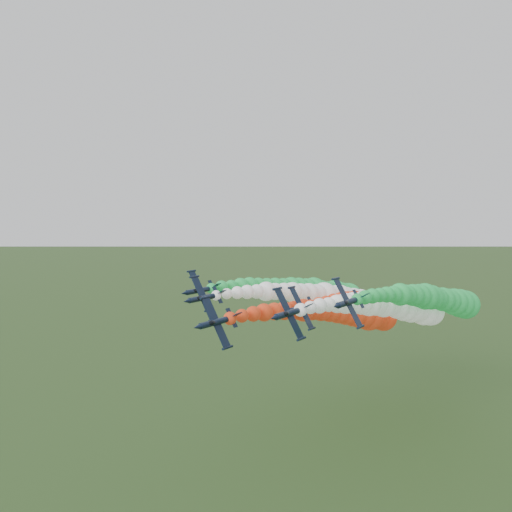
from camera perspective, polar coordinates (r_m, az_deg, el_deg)
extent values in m
cylinder|color=black|center=(92.51, -4.42, -7.50)|extent=(1.59, 9.50, 1.59)
cone|color=black|center=(88.38, -6.76, -8.08)|extent=(1.45, 1.90, 1.45)
cone|color=black|center=(96.46, -2.44, -6.99)|extent=(1.45, 0.95, 1.45)
ellipsoid|color=black|center=(90.66, -5.10, -7.61)|extent=(0.99, 1.98, 1.07)
cube|color=black|center=(92.45, -4.57, -7.56)|extent=(5.33, 2.01, 8.75)
cylinder|color=black|center=(93.32, -5.82, -4.74)|extent=(0.64, 2.74, 0.64)
cylinder|color=black|center=(91.85, -3.28, -10.42)|extent=(0.64, 2.74, 0.64)
cube|color=black|center=(94.81, -2.37, -6.81)|extent=(2.16, 1.58, 1.38)
cube|color=black|center=(95.46, -2.81, -7.07)|extent=(2.16, 1.16, 3.49)
sphere|color=red|center=(95.32, -2.99, -7.13)|extent=(2.56, 2.56, 2.56)
sphere|color=red|center=(98.20, -1.63, -6.85)|extent=(2.68, 2.68, 2.68)
sphere|color=red|center=(101.13, -0.33, -6.63)|extent=(3.15, 3.15, 3.15)
sphere|color=red|center=(104.11, 0.92, -6.47)|extent=(3.75, 3.75, 3.75)
sphere|color=red|center=(107.12, 2.11, -6.35)|extent=(3.77, 3.77, 3.77)
sphere|color=red|center=(110.16, 3.26, -6.26)|extent=(4.08, 4.08, 4.08)
sphere|color=red|center=(113.23, 4.36, -6.21)|extent=(4.27, 4.27, 4.27)
sphere|color=red|center=(116.33, 5.42, -6.18)|extent=(5.25, 5.25, 5.25)
sphere|color=red|center=(119.45, 6.44, -6.18)|extent=(4.78, 4.78, 4.78)
sphere|color=red|center=(122.60, 7.43, -6.19)|extent=(5.11, 5.11, 5.11)
sphere|color=red|center=(125.77, 8.39, -6.22)|extent=(5.46, 5.46, 5.46)
sphere|color=red|center=(128.97, 9.31, -6.27)|extent=(6.02, 6.02, 6.02)
sphere|color=red|center=(132.18, 10.21, -6.33)|extent=(6.58, 6.58, 6.58)
sphere|color=red|center=(135.42, 11.08, -6.40)|extent=(7.18, 7.18, 7.18)
sphere|color=red|center=(138.67, 11.92, -6.49)|extent=(7.85, 7.85, 7.85)
sphere|color=red|center=(141.95, 12.75, -6.58)|extent=(8.57, 8.57, 8.57)
sphere|color=red|center=(145.24, 13.55, -6.69)|extent=(7.46, 7.46, 7.46)
sphere|color=red|center=(148.55, 14.33, -6.80)|extent=(7.77, 7.77, 7.77)
cylinder|color=black|center=(105.90, -5.87, -4.75)|extent=(1.59, 9.50, 1.59)
cone|color=black|center=(101.82, -7.95, -5.14)|extent=(1.45, 1.90, 1.45)
cone|color=black|center=(109.80, -4.08, -4.41)|extent=(1.45, 0.95, 1.45)
ellipsoid|color=black|center=(104.07, -6.49, -4.80)|extent=(0.99, 1.98, 1.07)
cube|color=black|center=(105.85, -6.00, -4.80)|extent=(5.33, 2.01, 8.75)
cylinder|color=black|center=(106.97, -7.07, -2.36)|extent=(0.64, 2.74, 0.64)
cylinder|color=black|center=(104.96, -4.90, -7.28)|extent=(0.64, 2.74, 0.64)
cube|color=black|center=(108.16, -4.05, -4.21)|extent=(2.16, 1.58, 1.38)
cube|color=black|center=(108.81, -4.42, -4.45)|extent=(2.16, 1.16, 3.49)
sphere|color=white|center=(108.67, -4.58, -4.51)|extent=(2.21, 2.21, 2.21)
sphere|color=white|center=(111.51, -3.35, -4.32)|extent=(2.43, 2.43, 2.43)
sphere|color=white|center=(114.38, -2.16, -4.20)|extent=(2.92, 2.92, 2.92)
sphere|color=white|center=(117.29, -1.01, -4.12)|extent=(3.33, 3.33, 3.33)
sphere|color=white|center=(120.23, 0.10, -4.08)|extent=(3.49, 3.49, 3.49)
sphere|color=white|center=(123.20, 1.17, -4.06)|extent=(4.81, 4.81, 4.81)
sphere|color=white|center=(126.19, 2.20, -4.07)|extent=(4.32, 4.32, 4.32)
sphere|color=white|center=(129.21, 3.20, -4.09)|extent=(4.64, 4.64, 4.64)
sphere|color=white|center=(132.25, 4.18, -4.14)|extent=(5.28, 5.28, 5.28)
sphere|color=white|center=(135.31, 5.12, -4.20)|extent=(5.07, 5.07, 5.07)
sphere|color=white|center=(138.39, 6.04, -4.28)|extent=(5.70, 5.70, 5.70)
sphere|color=white|center=(141.49, 6.93, -4.37)|extent=(5.78, 5.78, 5.78)
sphere|color=white|center=(144.61, 7.80, -4.47)|extent=(7.45, 7.45, 7.45)
sphere|color=white|center=(147.75, 8.64, -4.58)|extent=(6.45, 6.45, 6.45)
sphere|color=white|center=(150.91, 9.47, -4.70)|extent=(7.75, 7.75, 7.75)
sphere|color=white|center=(154.09, 10.28, -4.83)|extent=(7.11, 7.11, 7.11)
sphere|color=white|center=(157.28, 11.06, -4.97)|extent=(7.49, 7.49, 7.49)
sphere|color=white|center=(160.50, 11.83, -5.11)|extent=(7.78, 7.78, 7.78)
cylinder|color=black|center=(91.87, 3.95, -6.50)|extent=(1.59, 9.50, 1.59)
cone|color=black|center=(87.23, 2.02, -7.08)|extent=(1.45, 1.90, 1.45)
cone|color=black|center=(96.25, 5.56, -6.01)|extent=(1.45, 0.95, 1.45)
ellipsoid|color=black|center=(89.88, 3.44, -6.60)|extent=(0.99, 1.98, 1.07)
cube|color=black|center=(91.78, 3.80, -6.56)|extent=(5.33, 2.01, 8.75)
cylinder|color=black|center=(92.42, 2.44, -3.75)|extent=(0.64, 2.74, 0.64)
cylinder|color=black|center=(91.41, 5.20, -9.40)|extent=(0.64, 2.74, 0.64)
cube|color=black|center=(94.63, 5.76, -5.80)|extent=(2.16, 1.58, 1.38)
cube|color=black|center=(95.17, 5.28, -6.07)|extent=(2.16, 1.16, 3.49)
sphere|color=white|center=(94.99, 5.11, -6.14)|extent=(2.57, 2.57, 2.57)
sphere|color=white|center=(98.16, 6.22, -5.87)|extent=(2.57, 2.57, 2.57)
sphere|color=white|center=(101.38, 7.28, -5.67)|extent=(3.08, 3.08, 3.08)
sphere|color=white|center=(104.62, 8.29, -5.52)|extent=(3.02, 3.02, 3.02)
sphere|color=white|center=(107.88, 9.25, -5.41)|extent=(3.93, 3.93, 3.93)
sphere|color=white|center=(111.17, 10.18, -5.34)|extent=(4.58, 4.58, 4.58)
sphere|color=white|center=(114.47, 11.08, -5.30)|extent=(4.96, 4.96, 4.96)
sphere|color=white|center=(117.79, 11.94, -5.29)|extent=(5.27, 5.27, 5.27)
sphere|color=white|center=(121.13, 12.78, -5.30)|extent=(6.00, 6.00, 6.00)
sphere|color=white|center=(124.48, 13.58, -5.32)|extent=(5.76, 5.76, 5.76)
sphere|color=white|center=(127.85, 14.37, -5.37)|extent=(6.37, 6.37, 6.37)
sphere|color=white|center=(131.24, 15.13, -5.43)|extent=(5.63, 5.63, 5.63)
sphere|color=white|center=(134.64, 15.86, -5.50)|extent=(6.69, 6.69, 6.69)
sphere|color=white|center=(138.05, 16.58, -5.58)|extent=(7.53, 7.53, 7.53)
sphere|color=white|center=(141.47, 17.28, -5.68)|extent=(7.88, 7.88, 7.88)
sphere|color=white|center=(144.92, 17.96, -5.78)|extent=(7.20, 7.20, 7.20)
sphere|color=white|center=(148.37, 18.63, -5.90)|extent=(8.37, 8.37, 8.37)
sphere|color=white|center=(151.84, 19.28, -6.02)|extent=(7.92, 7.92, 7.92)
cylinder|color=black|center=(115.74, -6.31, -3.90)|extent=(1.59, 9.50, 1.59)
cone|color=black|center=(111.67, -8.22, -4.23)|extent=(1.45, 1.90, 1.45)
cone|color=black|center=(119.61, -4.66, -3.62)|extent=(1.45, 0.95, 1.45)
ellipsoid|color=black|center=(113.92, -6.88, -3.93)|extent=(0.99, 1.98, 1.07)
cube|color=black|center=(115.69, -6.43, -3.95)|extent=(5.33, 2.01, 8.75)
cylinder|color=black|center=(116.88, -7.40, -1.72)|extent=(0.64, 2.74, 0.64)
cylinder|color=black|center=(114.70, -5.43, -6.21)|extent=(0.64, 2.74, 0.64)
cube|color=black|center=(117.98, -4.64, -3.42)|extent=(2.16, 1.58, 1.38)
cube|color=black|center=(118.64, -4.97, -3.64)|extent=(2.16, 1.16, 3.49)
sphere|color=green|center=(118.50, -5.12, -3.70)|extent=(2.51, 2.51, 2.51)
sphere|color=green|center=(121.31, -3.97, -3.55)|extent=(3.14, 3.14, 3.14)
sphere|color=green|center=(124.16, -2.86, -3.45)|extent=(3.06, 3.06, 3.06)
sphere|color=green|center=(127.04, -1.79, -3.40)|extent=(3.91, 3.91, 3.91)
sphere|color=green|center=(129.95, -0.75, -3.37)|extent=(4.27, 4.27, 4.27)
sphere|color=green|center=(132.88, 0.26, -3.37)|extent=(4.10, 4.10, 4.10)
sphere|color=green|center=(135.84, 1.24, -3.40)|extent=(4.15, 4.15, 4.15)
sphere|color=green|center=(138.81, 2.19, -3.44)|extent=(4.59, 4.59, 4.59)
sphere|color=green|center=(141.81, 3.12, -3.50)|extent=(4.77, 4.77, 4.77)
sphere|color=green|center=(144.83, 4.02, -3.57)|extent=(5.82, 5.82, 5.82)
sphere|color=green|center=(147.86, 4.90, -3.66)|extent=(6.08, 6.08, 6.08)
sphere|color=green|center=(150.92, 5.76, -3.75)|extent=(6.35, 6.35, 6.35)
sphere|color=green|center=(153.99, 6.60, -3.86)|extent=(7.65, 7.65, 7.65)
sphere|color=green|center=(157.08, 7.42, -3.98)|extent=(6.72, 6.72, 6.72)
sphere|color=green|center=(160.19, 8.22, -4.11)|extent=(6.80, 6.80, 6.80)
sphere|color=green|center=(163.32, 9.00, -4.24)|extent=(8.57, 8.57, 8.57)
sphere|color=green|center=(166.46, 9.77, -4.38)|extent=(8.02, 8.02, 8.02)
sphere|color=green|center=(169.62, 10.52, -4.53)|extent=(8.75, 8.75, 8.75)
cylinder|color=black|center=(96.16, 10.59, -5.19)|extent=(1.59, 9.50, 1.59)
cone|color=black|center=(91.18, 9.11, -5.70)|extent=(1.45, 1.90, 1.45)
cone|color=black|center=(100.82, 11.83, -4.76)|extent=(1.45, 0.95, 1.45)
ellipsoid|color=black|center=(94.08, 10.25, -5.26)|extent=(0.99, 1.98, 1.07)
cube|color=black|center=(96.04, 10.46, -5.25)|extent=(5.33, 2.01, 8.75)
cylinder|color=black|center=(96.52, 9.09, -2.57)|extent=(0.64, 2.74, 0.64)
cylinder|color=black|center=(95.82, 11.86, -7.93)|extent=(0.64, 2.74, 0.64)
cube|color=black|center=(99.26, 12.12, -4.54)|extent=(2.16, 1.58, 1.38)
cube|color=black|center=(99.70, 11.63, -4.81)|extent=(2.16, 1.16, 3.49)
sphere|color=green|center=(99.48, 11.49, -4.88)|extent=(2.33, 2.33, 2.33)
sphere|color=green|center=(102.85, 12.33, -4.64)|extent=(2.91, 2.91, 2.91)
sphere|color=green|center=(106.24, 13.15, -4.48)|extent=(3.17, 3.17, 3.17)
sphere|color=green|center=(109.65, 13.93, -4.37)|extent=(3.13, 3.13, 3.13)
sphere|color=green|center=(113.08, 14.69, -4.29)|extent=(3.53, 3.53, 3.53)
sphere|color=green|center=(116.51, 15.42, -4.25)|extent=(3.84, 3.84, 3.84)
sphere|color=green|center=(119.96, 16.12, -4.24)|extent=(5.24, 5.24, 5.24)
sphere|color=green|center=(123.42, 16.81, -4.25)|extent=(4.74, 4.74, 4.74)
sphere|color=green|center=(126.89, 17.47, -4.28)|extent=(5.31, 5.31, 5.31)
sphere|color=green|center=(130.37, 18.12, -4.33)|extent=(5.80, 5.80, 5.80)
sphere|color=green|center=(133.86, 18.75, -4.39)|extent=(6.71, 6.71, 6.71)
sphere|color=green|center=(137.36, 19.37, -4.47)|extent=(6.40, 6.40, 6.40)
sphere|color=green|center=(140.87, 19.97, -4.56)|extent=(5.80, 5.80, 5.80)
sphere|color=green|center=(144.39, 20.55, -4.66)|extent=(6.45, 6.45, 6.45)
sphere|color=green|center=(147.92, 21.13, -4.77)|extent=(6.57, 6.57, 6.57)
sphere|color=green|center=(151.46, 21.69, -4.88)|extent=(7.49, 7.49, 7.49)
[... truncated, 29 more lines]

